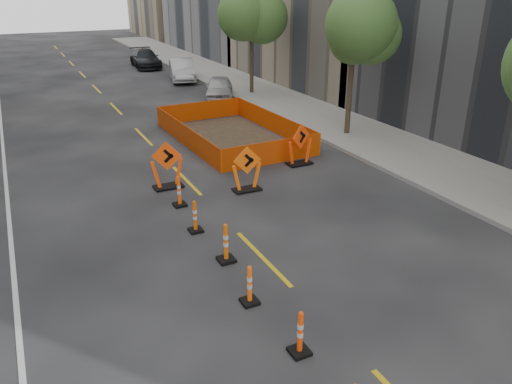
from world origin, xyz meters
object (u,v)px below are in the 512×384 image
channelizer_7 (179,191)px  parked_car_mid (182,70)px  channelizer_6 (195,216)px  chevron_sign_left (167,165)px  channelizer_5 (226,243)px  channelizer_4 (250,285)px  chevron_sign_right (300,144)px  parked_car_far (145,59)px  parked_car_near (219,88)px  channelizer_3 (300,333)px  chevron_sign_center (247,169)px

channelizer_7 → parked_car_mid: (6.90, 20.33, 0.24)m
channelizer_6 → chevron_sign_left: bearing=85.5°
chevron_sign_left → channelizer_5: bearing=-70.1°
channelizer_6 → parked_car_mid: parked_car_mid is taller
channelizer_4 → channelizer_5: bearing=82.8°
channelizer_4 → chevron_sign_right: 9.18m
channelizer_4 → channelizer_7: channelizer_7 is taller
channelizer_5 → channelizer_7: channelizer_5 is taller
channelizer_7 → channelizer_6: bearing=-94.7°
channelizer_6 → parked_car_far: 29.65m
parked_car_near → channelizer_5: bearing=-88.2°
parked_car_mid → channelizer_7: bearing=-95.3°
chevron_sign_left → parked_car_mid: (6.78, 18.72, -0.09)m
channelizer_5 → chevron_sign_left: size_ratio=0.64×
channelizer_3 → chevron_sign_center: 8.11m
chevron_sign_left → parked_car_far: chevron_sign_left is taller
chevron_sign_right → parked_car_near: size_ratio=0.42×
channelizer_4 → chevron_sign_left: 7.26m
channelizer_6 → parked_car_far: parked_car_far is taller
chevron_sign_left → parked_car_near: size_ratio=0.43×
chevron_sign_left → channelizer_4: bearing=-71.7°
chevron_sign_center → chevron_sign_right: 3.26m
channelizer_7 → chevron_sign_center: (2.44, 0.18, 0.29)m
channelizer_3 → channelizer_7: bearing=89.3°
channelizer_3 → channelizer_6: bearing=90.7°
channelizer_7 → chevron_sign_left: bearing=85.8°
channelizer_3 → chevron_sign_center: chevron_sign_center is taller
channelizer_6 → parked_car_near: (7.10, 15.43, 0.18)m
parked_car_far → channelizer_3: bearing=-95.7°
channelizer_5 → chevron_sign_right: chevron_sign_right is taller
channelizer_3 → chevron_sign_center: (2.53, 7.70, 0.31)m
channelizer_5 → parked_car_near: parked_car_near is taller
parked_car_mid → parked_car_far: 6.83m
channelizer_6 → parked_car_mid: bearing=72.4°
channelizer_5 → chevron_sign_right: (5.38, 5.37, 0.29)m
channelizer_5 → parked_car_near: 18.66m
parked_car_far → channelizer_5: bearing=-96.8°
channelizer_6 → channelizer_7: size_ratio=0.96×
channelizer_4 → parked_car_mid: bearing=74.6°
channelizer_4 → channelizer_6: (0.09, 3.76, 0.00)m
chevron_sign_left → parked_car_mid: bearing=91.3°
channelizer_5 → channelizer_7: size_ratio=1.06×
parked_car_mid → chevron_sign_left: bearing=-96.4°
chevron_sign_right → parked_car_far: bearing=67.1°
channelizer_3 → parked_car_far: size_ratio=0.20×
chevron_sign_center → channelizer_5: bearing=-112.2°
chevron_sign_right → channelizer_6: bearing=-169.0°
channelizer_4 → parked_car_mid: 26.93m
channelizer_7 → parked_car_mid: 21.47m
channelizer_3 → channelizer_4: size_ratio=1.01×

